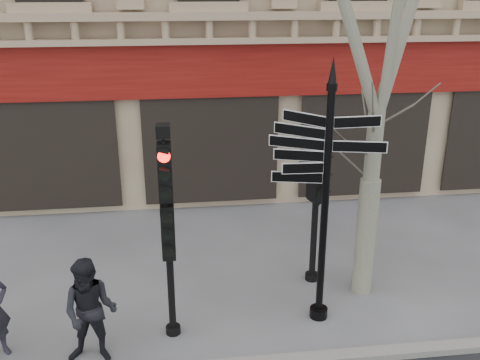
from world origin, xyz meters
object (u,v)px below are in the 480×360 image
at_px(fingerpost, 328,152).
at_px(traffic_signal_main, 167,209).
at_px(traffic_signal_secondary, 316,189).
at_px(pedestrian_b, 90,312).

height_order(fingerpost, traffic_signal_main, fingerpost).
xyz_separation_m(fingerpost, traffic_signal_main, (-2.56, -0.15, -0.76)).
distance_m(traffic_signal_secondary, pedestrian_b, 4.54).
height_order(fingerpost, pedestrian_b, fingerpost).
bearing_deg(pedestrian_b, fingerpost, 18.30).
height_order(traffic_signal_secondary, pedestrian_b, traffic_signal_secondary).
xyz_separation_m(traffic_signal_main, traffic_signal_secondary, (2.76, 1.41, -0.36)).
xyz_separation_m(fingerpost, traffic_signal_secondary, (0.20, 1.26, -1.12)).
distance_m(traffic_signal_main, traffic_signal_secondary, 3.12).
xyz_separation_m(traffic_signal_main, pedestrian_b, (-1.22, -0.53, -1.41)).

